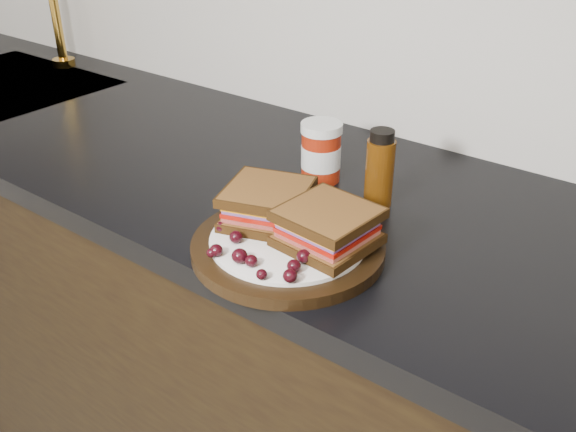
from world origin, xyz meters
name	(u,v)px	position (x,y,z in m)	size (l,w,h in m)	color
base_cabinets	(338,407)	(0.00, 1.70, 0.43)	(3.96, 0.58, 0.86)	black
countertop	(348,213)	(0.00, 1.70, 0.88)	(3.98, 0.60, 0.04)	black
sink	(2,103)	(-1.05, 1.70, 0.85)	(0.50, 0.42, 0.16)	#B2B2B7
faucet	(55,14)	(-1.05, 1.90, 1.04)	(0.06, 0.22, 0.28)	#C28C30
plate	(288,247)	(0.01, 1.52, 0.91)	(0.28, 0.28, 0.02)	black
sandwich_left	(267,204)	(-0.04, 1.54, 0.95)	(0.12, 0.12, 0.05)	brown
sandwich_right	(328,227)	(0.07, 1.54, 0.95)	(0.12, 0.12, 0.05)	brown
grape_0	(221,227)	(-0.08, 1.47, 0.93)	(0.02, 0.02, 0.02)	black
grape_1	(236,237)	(-0.04, 1.46, 0.93)	(0.02, 0.02, 0.02)	black
grape_2	(212,253)	(-0.04, 1.41, 0.93)	(0.01, 0.01, 0.01)	black
grape_3	(216,250)	(-0.04, 1.42, 0.93)	(0.02, 0.02, 0.02)	black
grape_4	(240,256)	(0.00, 1.43, 0.93)	(0.02, 0.02, 0.02)	black
grape_5	(251,261)	(0.02, 1.43, 0.93)	(0.02, 0.02, 0.02)	black
grape_6	(262,274)	(0.05, 1.41, 0.93)	(0.02, 0.02, 0.01)	black
grape_7	(290,276)	(0.08, 1.43, 0.93)	(0.02, 0.02, 0.02)	black
grape_8	(294,266)	(0.07, 1.45, 0.93)	(0.02, 0.02, 0.02)	black
grape_9	(304,256)	(0.07, 1.48, 0.93)	(0.02, 0.02, 0.02)	black
grape_10	(339,257)	(0.11, 1.51, 0.93)	(0.02, 0.02, 0.02)	black
grape_11	(329,250)	(0.08, 1.52, 0.93)	(0.02, 0.02, 0.02)	black
grape_12	(341,243)	(0.09, 1.54, 0.93)	(0.02, 0.02, 0.02)	black
grape_13	(349,227)	(0.07, 1.58, 0.93)	(0.02, 0.02, 0.02)	black
grape_14	(280,206)	(-0.05, 1.57, 0.93)	(0.02, 0.02, 0.02)	black
grape_15	(264,218)	(-0.04, 1.53, 0.93)	(0.02, 0.02, 0.02)	black
grape_16	(238,214)	(-0.08, 1.51, 0.93)	(0.02, 0.02, 0.02)	black
grape_17	(238,222)	(-0.07, 1.50, 0.93)	(0.02, 0.02, 0.02)	black
grape_18	(271,206)	(-0.06, 1.56, 0.93)	(0.02, 0.02, 0.02)	black
grape_19	(267,209)	(-0.06, 1.55, 0.93)	(0.02, 0.02, 0.02)	black
grape_20	(251,222)	(-0.05, 1.51, 0.93)	(0.02, 0.02, 0.02)	black
condiment_jar	(321,152)	(-0.09, 1.74, 0.95)	(0.07, 0.07, 0.11)	maroon
oil_bottle	(380,168)	(0.04, 1.72, 0.96)	(0.05, 0.05, 0.13)	#472407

